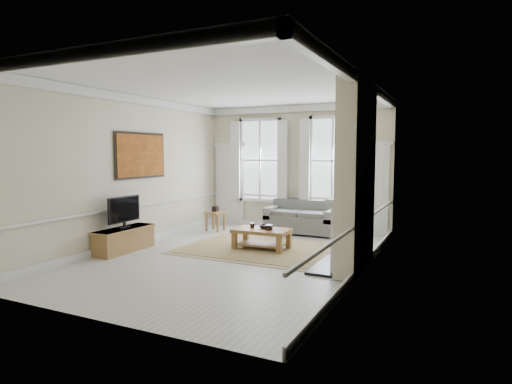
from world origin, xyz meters
The scene contains 23 objects.
floor centered at (0.00, 0.00, 0.00)m, with size 7.20×7.20×0.00m, color #B7B5AD.
ceiling centered at (0.00, 0.00, 3.40)m, with size 7.20×7.20×0.00m, color white.
back_wall centered at (0.00, 3.60, 1.70)m, with size 5.20×5.20×0.00m, color beige.
left_wall centered at (-2.60, 0.00, 1.70)m, with size 7.20×7.20×0.00m, color beige.
right_wall centered at (2.60, 0.00, 1.70)m, with size 7.20×7.20×0.00m, color beige.
window_left centered at (-1.05, 3.55, 1.90)m, with size 1.26×0.20×2.20m, color #B2BCC6, non-canonical shape.
window_right centered at (1.05, 3.55, 1.90)m, with size 1.26×0.20×2.20m, color #B2BCC6, non-canonical shape.
door_left centered at (-2.05, 3.56, 1.15)m, with size 0.90×0.08×2.30m, color silver.
door_right centered at (2.05, 3.56, 1.15)m, with size 0.90×0.08×2.30m, color silver.
painting centered at (-2.56, 0.30, 2.05)m, with size 0.05×1.66×1.06m, color #AF601E.
chimney_breast centered at (2.43, 0.20, 1.70)m, with size 0.35×1.70×3.38m, color beige.
hearth centered at (2.00, 0.20, 0.03)m, with size 0.55×1.50×0.05m, color black.
fireplace centered at (2.20, 0.20, 0.73)m, with size 0.21×1.45×1.33m.
mirror centered at (2.21, 0.20, 2.05)m, with size 0.06×1.26×1.06m, color gold.
sofa centered at (0.38, 3.11, 0.36)m, with size 1.84×0.89×0.86m.
side_table centered at (-1.85, 2.41, 0.42)m, with size 0.51×0.51×0.53m.
rug centered at (0.23, 0.91, 0.01)m, with size 3.50×2.60×0.02m, color #A28353.
coffee_table centered at (0.23, 0.91, 0.38)m, with size 1.25×0.77×0.46m.
ceramic_pot_a centered at (-0.02, 0.96, 0.51)m, with size 0.10×0.10×0.10m, color black.
ceramic_pot_b centered at (0.43, 0.86, 0.51)m, with size 0.15×0.15×0.11m, color black.
bowl centered at (0.28, 1.01, 0.49)m, with size 0.30×0.30×0.07m, color black.
tv_stand centered at (-2.34, -0.55, 0.26)m, with size 0.46×1.43×0.51m, color brown.
tv centered at (-2.32, -0.55, 0.91)m, with size 0.08×0.90×0.68m.
Camera 1 is at (4.11, -7.45, 2.11)m, focal length 30.00 mm.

